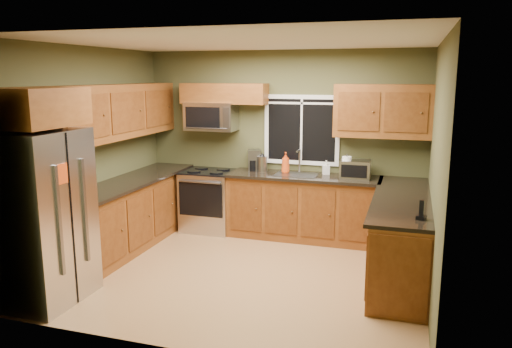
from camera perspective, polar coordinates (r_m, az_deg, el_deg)
The scene contains 28 objects.
floor at distance 6.13m, azimuth -1.45°, elevation -11.19°, with size 4.20×4.20×0.00m, color #A47648.
ceiling at distance 5.68m, azimuth -1.59°, elevation 14.87°, with size 4.20×4.20×0.00m, color white.
back_wall at distance 7.46m, azimuth 2.97°, elevation 3.60°, with size 4.20×4.20×0.00m, color #484A29.
front_wall at distance 4.13m, azimuth -9.64°, elevation -2.78°, with size 4.20×4.20×0.00m, color #484A29.
left_wall at distance 6.73m, azimuth -18.71°, elevation 2.18°, with size 3.60×3.60×0.00m, color #484A29.
right_wall at distance 5.46m, azimuth 19.83°, elevation 0.12°, with size 3.60×3.60×0.00m, color #484A29.
window at distance 7.35m, azimuth 5.23°, elevation 5.05°, with size 1.12×0.03×1.02m.
base_cabinets_left at distance 7.13m, azimuth -14.06°, elevation -4.47°, with size 0.60×2.65×0.90m, color brown.
countertop_left at distance 7.01m, azimuth -14.07°, elevation -0.78°, with size 0.65×2.65×0.04m, color black.
base_cabinets_back at distance 7.26m, azimuth 5.49°, elevation -3.90°, with size 2.17×0.60×0.90m, color brown.
countertop_back at distance 7.13m, azimuth 5.52°, elevation -0.30°, with size 2.17×0.65×0.04m, color black.
base_cabinets_peninsula at distance 6.20m, azimuth 16.30°, elevation -6.98°, with size 0.60×2.52×0.90m.
countertop_peninsula at distance 6.08m, azimuth 16.31°, elevation -2.72°, with size 0.65×2.50×0.04m, color black.
upper_cabinets_left at distance 6.97m, azimuth -15.57°, elevation 6.88°, with size 0.33×2.65×0.72m, color brown.
upper_cabinets_back_left at distance 7.50m, azimuth -3.67°, elevation 9.16°, with size 1.30×0.33×0.30m, color brown.
upper_cabinets_back_right at distance 7.02m, azimuth 14.29°, elevation 6.98°, with size 1.30×0.33×0.72m, color brown.
upper_cabinet_over_fridge at distance 5.42m, azimuth -24.14°, elevation 7.00°, with size 0.72×0.90×0.38m, color brown.
refrigerator at distance 5.60m, azimuth -23.21°, elevation -4.58°, with size 0.74×0.90×1.80m.
range at distance 7.65m, azimuth -5.37°, elevation -2.97°, with size 0.76×0.69×0.94m.
microwave at distance 7.57m, azimuth -5.14°, elevation 6.57°, with size 0.76×0.41×0.42m.
sink at distance 7.16m, azimuth 4.65°, elevation 0.03°, with size 0.60×0.42×0.36m.
toaster_oven at distance 6.99m, azimuth 11.28°, elevation 0.52°, with size 0.41×0.33×0.25m.
coffee_maker at distance 7.45m, azimuth -0.22°, elevation 1.53°, with size 0.25×0.29×0.31m.
kettle at distance 7.36m, azimuth 0.72°, elevation 1.28°, with size 0.18×0.18×0.28m.
paper_towel_roll at distance 6.98m, azimuth 10.30°, elevation 0.76°, with size 0.15×0.15×0.33m.
soap_bottle_a at distance 7.24m, azimuth 3.40°, elevation 1.30°, with size 0.12×0.12×0.30m, color #DC4814.
soap_bottle_b at distance 7.21m, azimuth 8.02°, elevation 0.75°, with size 0.09×0.09×0.20m, color white.
cordless_phone at distance 5.19m, azimuth 18.38°, elevation -4.32°, with size 0.11×0.11×0.20m.
Camera 1 is at (1.84, -5.36, 2.34)m, focal length 35.00 mm.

